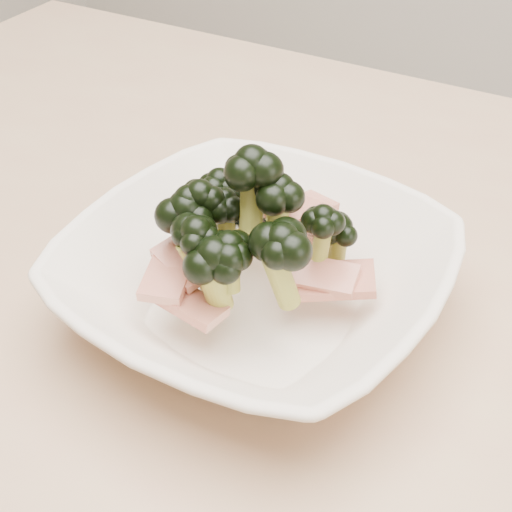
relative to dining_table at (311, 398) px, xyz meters
The scene contains 2 objects.
dining_table is the anchor object (origin of this frame).
broccoli_dish 0.14m from the dining_table, 145.20° to the right, with size 0.27×0.27×0.13m.
Camera 1 is at (0.14, -0.35, 1.09)m, focal length 50.00 mm.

